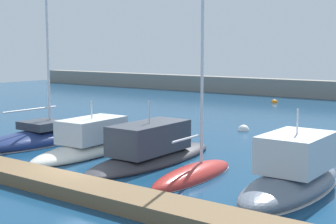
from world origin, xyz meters
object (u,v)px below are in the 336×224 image
Objects in this scene: sailboat_navy_nearest at (47,136)px; mooring_buoy_white at (243,131)px; motorboat_charcoal_third at (152,150)px; sailboat_red_fourth at (193,175)px; motorboat_slate_fifth at (293,174)px; mooring_buoy_orange at (274,103)px; motorboat_ivory_second at (89,144)px.

mooring_buoy_white is at bearing -35.68° from sailboat_navy_nearest.
motorboat_charcoal_third is at bearing -86.44° from mooring_buoy_white.
sailboat_red_fourth is at bearing -98.59° from sailboat_navy_nearest.
mooring_buoy_white is at bearing 2.50° from motorboat_charcoal_third.
motorboat_slate_fifth is 9.40× the size of mooring_buoy_white.
mooring_buoy_orange is (1.97, 30.79, -0.43)m from sailboat_navy_nearest.
motorboat_slate_fifth reaches higher than motorboat_charcoal_third.
mooring_buoy_white is (-4.54, 13.51, -0.17)m from sailboat_red_fourth.
motorboat_ivory_second is 8.08m from sailboat_red_fourth.
mooring_buoy_orange is (-2.78, 31.56, -0.54)m from motorboat_ivory_second.
sailboat_navy_nearest is 22.58× the size of mooring_buoy_orange.
sailboat_navy_nearest reaches higher than sailboat_red_fourth.
mooring_buoy_orange is (-6.99, 30.92, -0.61)m from motorboat_charcoal_third.
motorboat_charcoal_third is at bearing -84.75° from motorboat_ivory_second.
sailboat_red_fourth is at bearing -71.43° from mooring_buoy_white.
sailboat_red_fourth is at bearing -114.36° from motorboat_charcoal_third.
sailboat_navy_nearest is 1.77× the size of motorboat_charcoal_third.
motorboat_charcoal_third reaches higher than motorboat_ivory_second.
mooring_buoy_white is (-9.15, 12.63, -0.74)m from motorboat_slate_fifth.
motorboat_charcoal_third is (4.21, 0.63, 0.07)m from motorboat_ivory_second.
motorboat_charcoal_third is at bearing -91.55° from sailboat_navy_nearest.
sailboat_red_fourth is 14.26m from mooring_buoy_white.
motorboat_charcoal_third is 11.35× the size of mooring_buoy_white.
motorboat_ivory_second reaches higher than mooring_buoy_white.
sailboat_red_fourth reaches higher than motorboat_charcoal_third.
sailboat_red_fourth is at bearing 100.37° from motorboat_slate_fifth.
sailboat_navy_nearest reaches higher than motorboat_charcoal_third.
sailboat_navy_nearest is 1.68× the size of sailboat_red_fourth.
motorboat_ivory_second is at bearing 97.49° from motorboat_charcoal_third.
mooring_buoy_white is (8.22, 11.74, -0.43)m from sailboat_navy_nearest.
sailboat_red_fourth reaches higher than mooring_buoy_white.
mooring_buoy_orange is at bearing -4.33° from sailboat_navy_nearest.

